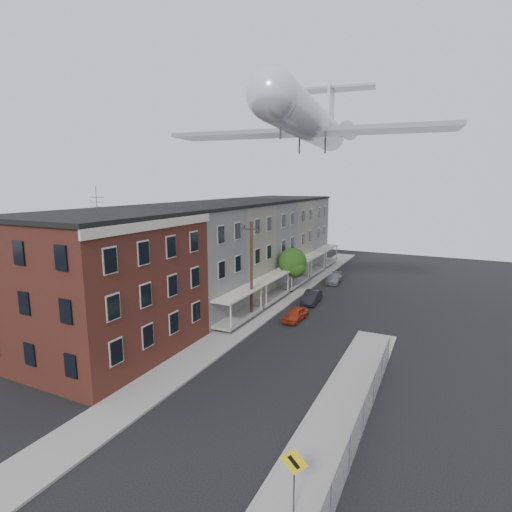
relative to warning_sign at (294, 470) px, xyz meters
The scene contains 19 objects.
ground 6.00m from the warning_sign, 169.62° to the left, with size 120.00×120.00×0.00m, color black.
sidewalk_left 27.44m from the warning_sign, 113.92° to the left, with size 3.00×62.00×0.12m, color gray.
sidewalk_right 7.26m from the warning_sign, 90.82° to the left, with size 3.00×26.00×0.12m, color gray.
curb_left 26.88m from the warning_sign, 111.09° to the left, with size 0.15×62.00×0.14m, color gray.
curb_right 7.42m from the warning_sign, 102.44° to the left, with size 0.15×26.00×0.14m, color gray.
corner_building 19.62m from the warning_sign, 155.48° to the left, with size 10.31×12.30×12.15m.
row_house_a 25.02m from the warning_sign, 135.06° to the left, with size 11.98×7.00×10.30m.
row_house_b 30.34m from the warning_sign, 125.60° to the left, with size 11.98×7.00×10.30m.
row_house_c 36.23m from the warning_sign, 119.12° to the left, with size 11.98×7.00×10.30m.
row_house_d 42.46m from the warning_sign, 114.51° to the left, with size 11.98×7.00×10.30m.
row_house_e 48.90m from the warning_sign, 111.09° to the left, with size 11.98×7.00×10.30m.
chainlink_fence 6.25m from the warning_sign, 76.92° to the left, with size 0.06×18.06×1.90m.
warning_sign is the anchor object (origin of this frame).
utility_pole 22.25m from the warning_sign, 120.48° to the left, with size 1.80×0.26×9.00m.
street_tree 30.96m from the warning_sign, 110.58° to the left, with size 3.22×3.20×5.20m.
car_near 21.77m from the warning_sign, 110.02° to the left, with size 1.41×3.50×1.19m, color #A12C14.
car_mid 27.29m from the warning_sign, 106.53° to the left, with size 1.39×4.00×1.32m, color black.
car_far 36.53m from the warning_sign, 102.52° to the left, with size 1.59×3.91×1.14m, color gray.
airplane 32.86m from the warning_sign, 107.40° to the left, with size 26.77×30.57×8.80m.
Camera 1 is at (10.00, -13.39, 12.33)m, focal length 28.00 mm.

